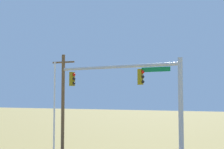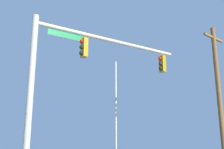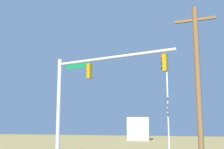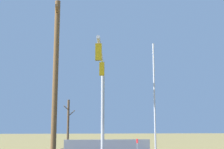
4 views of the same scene
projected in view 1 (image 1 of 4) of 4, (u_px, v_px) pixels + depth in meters
signal_mast at (145, 95)px, 17.77m from camera, size 8.31×1.31×7.36m
flagpole at (54, 124)px, 16.79m from camera, size 0.10×0.10×7.10m
utility_pole at (63, 106)px, 23.00m from camera, size 1.90×0.26×8.38m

